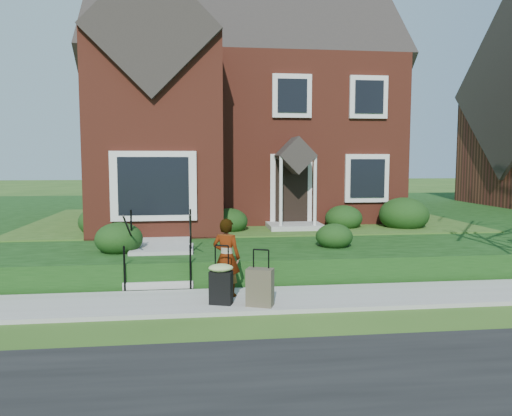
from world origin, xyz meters
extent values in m
plane|color=#2D5119|center=(0.00, 0.00, 0.00)|extent=(120.00, 120.00, 0.00)
cube|color=#9E9B93|center=(0.00, 0.00, 0.04)|extent=(60.00, 1.60, 0.08)
cube|color=black|center=(4.00, 10.90, 0.30)|extent=(44.00, 20.00, 0.60)
cube|color=#9E9B93|center=(-2.50, 5.00, 0.63)|extent=(1.20, 6.00, 0.06)
cube|color=maroon|center=(0.00, 10.00, 3.30)|extent=(10.00, 8.00, 5.40)
cube|color=maroon|center=(-2.80, 5.20, 3.30)|extent=(3.60, 2.40, 5.40)
cube|color=silver|center=(-2.80, 4.05, 2.00)|extent=(2.20, 0.30, 1.80)
cube|color=black|center=(1.20, 5.94, 1.65)|extent=(1.00, 0.12, 2.10)
cube|color=black|center=(3.60, 5.95, 2.10)|extent=(1.40, 0.10, 1.50)
cube|color=maroon|center=(3.00, 10.00, 8.20)|extent=(0.90, 0.90, 3.00)
cube|color=#9E9B93|center=(-2.50, 1.00, 0.15)|extent=(1.40, 0.30, 0.15)
cube|color=#9E9B93|center=(-2.50, 1.30, 0.30)|extent=(1.40, 0.30, 0.15)
cube|color=#9E9B93|center=(-2.50, 1.60, 0.45)|extent=(1.40, 0.30, 0.15)
cube|color=#9E9B93|center=(-2.50, 1.90, 0.60)|extent=(1.40, 0.30, 0.15)
cube|color=#9E9B93|center=(-2.50, 2.45, 0.60)|extent=(1.40, 0.80, 0.15)
cylinder|color=black|center=(-3.15, 0.85, 0.53)|extent=(0.04, 0.04, 0.90)
cylinder|color=black|center=(-3.15, 2.05, 1.13)|extent=(0.04, 0.04, 0.90)
cylinder|color=black|center=(-1.85, 0.85, 0.53)|extent=(0.04, 0.04, 0.90)
cylinder|color=black|center=(-1.85, 2.05, 1.13)|extent=(0.04, 0.04, 0.90)
ellipsoid|color=black|center=(-4.29, 5.06, 1.07)|extent=(1.34, 1.34, 0.94)
ellipsoid|color=black|center=(-0.77, 5.21, 0.98)|extent=(1.09, 1.09, 0.76)
ellipsoid|color=black|center=(2.73, 5.48, 0.99)|extent=(1.12, 1.12, 0.79)
ellipsoid|color=black|center=(4.57, 5.31, 1.12)|extent=(1.50, 1.50, 1.05)
ellipsoid|color=black|center=(-3.46, 2.33, 0.97)|extent=(1.07, 1.07, 0.75)
ellipsoid|color=black|center=(1.56, 2.39, 0.91)|extent=(0.88, 0.88, 0.62)
imported|color=#999999|center=(-1.16, 0.23, 0.83)|extent=(0.64, 0.55, 1.49)
cube|color=black|center=(-1.29, -0.31, 0.38)|extent=(0.45, 0.34, 0.60)
cylinder|color=black|center=(-1.29, -0.31, 1.14)|extent=(0.24, 0.10, 0.03)
cylinder|color=black|center=(-1.42, -0.31, 0.91)|extent=(0.02, 0.02, 0.45)
cylinder|color=black|center=(-1.17, -0.31, 0.91)|extent=(0.02, 0.02, 0.45)
cylinder|color=black|center=(-1.44, -0.31, 0.11)|extent=(0.06, 0.07, 0.06)
cylinder|color=black|center=(-1.15, -0.31, 0.11)|extent=(0.06, 0.07, 0.06)
ellipsoid|color=#9EBA6A|center=(-1.29, -0.31, 0.75)|extent=(0.53, 0.48, 0.14)
cube|color=#4E4734|center=(-0.61, -0.51, 0.42)|extent=(0.53, 0.42, 0.67)
cylinder|color=black|center=(-0.61, -0.51, 1.08)|extent=(0.27, 0.13, 0.03)
cylinder|color=black|center=(-0.75, -0.51, 0.92)|extent=(0.02, 0.02, 0.33)
cylinder|color=black|center=(-0.47, -0.51, 0.92)|extent=(0.02, 0.02, 0.33)
cylinder|color=black|center=(-0.78, -0.51, 0.11)|extent=(0.06, 0.07, 0.06)
cylinder|color=black|center=(-0.45, -0.51, 0.11)|extent=(0.06, 0.07, 0.06)
camera|label=1|loc=(-1.73, -9.12, 2.67)|focal=35.00mm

